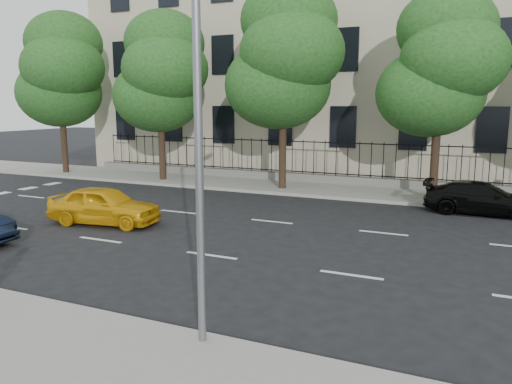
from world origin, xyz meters
TOP-DOWN VIEW (x-y plane):
  - ground at (0.00, 0.00)m, footprint 120.00×120.00m
  - near_sidewalk at (0.00, -4.00)m, footprint 60.00×4.00m
  - far_sidewalk at (0.00, 14.00)m, footprint 60.00×4.00m
  - lane_markings at (0.00, 4.75)m, footprint 49.60×4.62m
  - masonry_building at (0.00, 22.95)m, footprint 34.60×12.11m
  - iron_fence at (0.00, 15.70)m, footprint 30.00×0.50m
  - street_light at (2.50, -1.77)m, footprint 0.25×3.32m
  - tree_a at (-15.96, 13.36)m, footprint 5.71×5.31m
  - tree_b at (-8.96, 13.36)m, footprint 5.53×5.12m
  - tree_c at (-1.96, 13.36)m, footprint 5.89×5.50m
  - tree_d at (5.04, 13.36)m, footprint 5.34×4.94m
  - yellow_taxi at (-5.29, 4.22)m, footprint 4.18×2.14m
  - black_sedan at (6.96, 11.50)m, footprint 4.37×1.82m

SIDE VIEW (x-z plane):
  - ground at x=0.00m, z-range 0.00..0.00m
  - lane_markings at x=0.00m, z-range 0.00..0.01m
  - near_sidewalk at x=0.00m, z-range 0.00..0.15m
  - far_sidewalk at x=0.00m, z-range 0.00..0.15m
  - black_sedan at x=6.96m, z-range 0.00..1.26m
  - iron_fence at x=0.00m, z-range -0.45..1.75m
  - yellow_taxi at x=-5.29m, z-range 0.00..1.36m
  - street_light at x=2.50m, z-range 1.12..9.17m
  - tree_d at x=5.04m, z-range 1.42..10.26m
  - tree_b at x=-8.96m, z-range 1.35..10.33m
  - tree_a at x=-15.96m, z-range 1.43..10.82m
  - tree_c at x=-1.96m, z-range 1.51..11.31m
  - masonry_building at x=0.00m, z-range -0.23..18.27m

